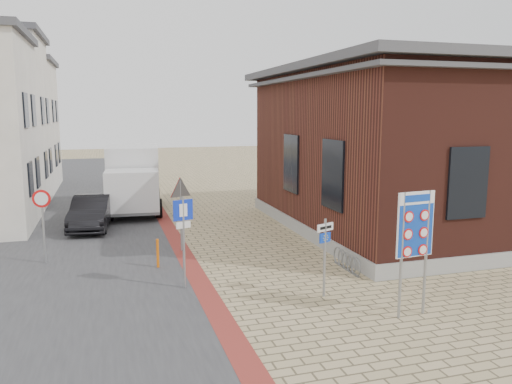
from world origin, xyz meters
TOP-DOWN VIEW (x-y plane):
  - ground at (0.00, 0.00)m, footprint 120.00×120.00m
  - road_strip at (-5.50, 15.00)m, footprint 7.00×60.00m
  - curb_strip at (-2.00, 10.00)m, footprint 0.60×40.00m
  - brick_building at (8.99, 7.00)m, footprint 13.00×13.00m
  - bike_rack at (2.65, 2.20)m, footprint 0.08×1.80m
  - sedan at (-5.14, 10.60)m, footprint 1.98×4.41m
  - box_truck at (-3.19, 14.03)m, footprint 2.98×6.30m
  - border_sign at (2.50, -1.50)m, footprint 1.05×0.16m
  - essen_sign at (1.00, 0.30)m, footprint 0.55×0.25m
  - parking_sign at (-2.50, 2.00)m, footprint 0.57×0.20m
  - yield_sign at (-2.00, 5.86)m, footprint 0.88×0.41m
  - speed_sign at (-6.50, 5.66)m, footprint 0.58×0.13m
  - bollard at (-3.02, 4.13)m, footprint 0.09×0.09m

SIDE VIEW (x-z plane):
  - ground at x=0.00m, z-range 0.00..0.00m
  - road_strip at x=-5.50m, z-range 0.00..0.02m
  - curb_strip at x=-2.00m, z-range 0.00..0.03m
  - bike_rack at x=2.65m, z-range -0.04..0.56m
  - bollard at x=-3.02m, z-range 0.00..0.95m
  - sedan at x=-5.14m, z-range 0.00..1.41m
  - essen_sign at x=1.00m, z-range 0.32..2.46m
  - speed_sign at x=-6.50m, z-range 0.43..2.89m
  - box_truck at x=-3.19m, z-range 0.05..3.26m
  - parking_sign at x=-2.50m, z-range 0.49..3.11m
  - yield_sign at x=-2.00m, z-range 0.70..3.32m
  - border_sign at x=2.50m, z-range 0.68..3.76m
  - brick_building at x=8.99m, z-range 0.09..6.89m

